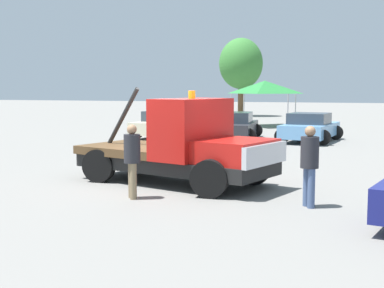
% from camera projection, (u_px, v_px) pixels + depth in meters
% --- Properties ---
extents(ground_plane, '(160.00, 160.00, 0.00)m').
position_uv_depth(ground_plane, '(174.00, 183.00, 14.03)').
color(ground_plane, gray).
extents(tow_truck, '(5.74, 3.58, 2.51)m').
position_uv_depth(tow_truck, '(184.00, 148.00, 13.74)').
color(tow_truck, black).
rests_on(tow_truck, ground).
extents(person_near_truck, '(0.38, 0.38, 1.71)m').
position_uv_depth(person_near_truck, '(310.00, 160.00, 11.11)').
color(person_near_truck, '#475B84').
rests_on(person_near_truck, ground).
extents(person_at_hood, '(0.37, 0.37, 1.68)m').
position_uv_depth(person_at_hood, '(132.00, 156.00, 11.98)').
color(person_at_hood, '#847051').
rests_on(person_at_hood, ground).
extents(parked_car_cream, '(2.83, 4.85, 1.34)m').
position_uv_depth(parked_car_cream, '(167.00, 124.00, 27.05)').
color(parked_car_cream, beige).
rests_on(parked_car_cream, ground).
extents(parked_car_charcoal, '(2.80, 4.70, 1.34)m').
position_uv_depth(parked_car_charcoal, '(234.00, 126.00, 25.67)').
color(parked_car_charcoal, '#2D2D33').
rests_on(parked_car_charcoal, ground).
extents(parked_car_skyblue, '(2.89, 4.43, 1.34)m').
position_uv_depth(parked_car_skyblue, '(310.00, 128.00, 24.81)').
color(parked_car_skyblue, '#669ED1').
rests_on(parked_car_skyblue, ground).
extents(canopy_tent_green, '(3.61, 3.61, 2.96)m').
position_uv_depth(canopy_tent_green, '(265.00, 87.00, 34.60)').
color(canopy_tent_green, '#9E9EA3').
rests_on(canopy_tent_green, ground).
extents(tree_center, '(3.83, 3.83, 6.84)m').
position_uv_depth(tree_center, '(241.00, 64.00, 46.80)').
color(tree_center, brown).
rests_on(tree_center, ground).
extents(traffic_cone, '(0.40, 0.40, 0.55)m').
position_uv_depth(traffic_cone, '(123.00, 157.00, 17.44)').
color(traffic_cone, black).
rests_on(traffic_cone, ground).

